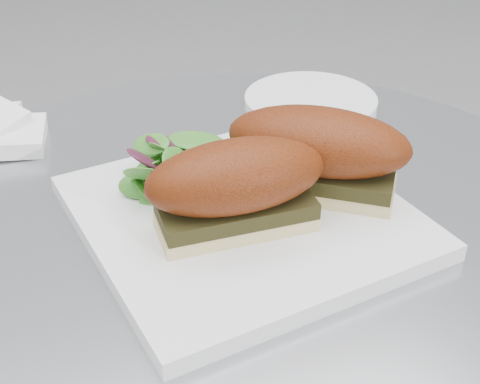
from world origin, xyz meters
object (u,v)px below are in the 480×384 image
Objects in this scene: sandwich_left at (236,186)px; sandwich_right at (318,150)px; plate at (243,216)px; saucer at (311,102)px.

sandwich_left is 0.09m from sandwich_right.
sandwich_left is 0.88× the size of sandwich_right.
plate is 1.54× the size of sandwich_right.
sandwich_right is (0.07, 0.00, 0.05)m from plate.
plate reaches higher than saucer.
sandwich_left reaches higher than plate.
saucer is at bearing 53.75° from sandwich_left.
saucer is (0.09, 0.19, -0.05)m from sandwich_right.
sandwich_left reaches higher than saucer.
plate is at bearing 60.21° from sandwich_left.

